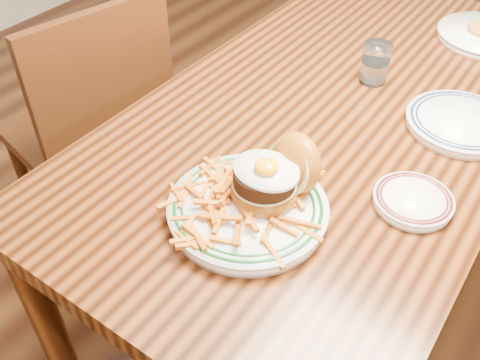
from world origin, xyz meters
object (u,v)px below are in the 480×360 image
Objects in this scene: main_plate at (256,197)px; side_plate at (413,200)px; table at (339,130)px; chair_left at (96,130)px.

main_plate reaches higher than side_plate.
table is at bearing 133.56° from side_plate.
chair_left is at bearing 174.17° from side_plate.
table is 0.39m from side_plate.
side_plate is at bearing -42.23° from table.
chair_left is at bearing -176.71° from main_plate.
side_plate is (0.99, -0.03, 0.27)m from chair_left.
side_plate is (0.24, 0.20, -0.03)m from main_plate.
main_plate is 0.31m from side_plate.
side_plate is (0.28, -0.25, 0.10)m from table.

